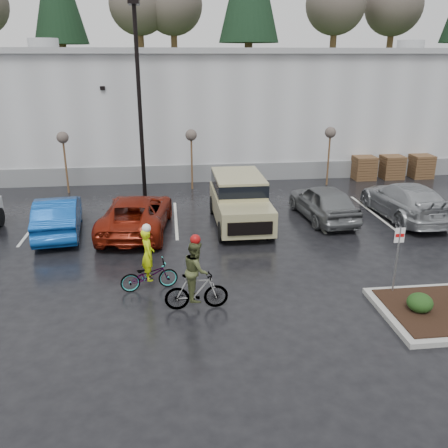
{
  "coord_description": "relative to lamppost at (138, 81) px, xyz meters",
  "views": [
    {
      "loc": [
        -2.7,
        -11.81,
        6.82
      ],
      "look_at": [
        -0.89,
        3.55,
        1.3
      ],
      "focal_mm": 38.0,
      "sensor_mm": 36.0,
      "label": 1
    }
  ],
  "objects": [
    {
      "name": "ground",
      "position": [
        4.0,
        -12.0,
        -5.69
      ],
      "size": [
        120.0,
        120.0,
        0.0
      ],
      "primitive_type": "plane",
      "color": "black",
      "rests_on": "ground"
    },
    {
      "name": "warehouse",
      "position": [
        4.0,
        9.99,
        -2.04
      ],
      "size": [
        60.5,
        15.5,
        7.2
      ],
      "color": "silver",
      "rests_on": "ground"
    },
    {
      "name": "wooded_ridge",
      "position": [
        4.0,
        33.0,
        -2.69
      ],
      "size": [
        80.0,
        25.0,
        6.0
      ],
      "primitive_type": "cube",
      "color": "#213716",
      "rests_on": "ground"
    },
    {
      "name": "lamppost",
      "position": [
        0.0,
        0.0,
        0.0
      ],
      "size": [
        0.5,
        1.0,
        9.22
      ],
      "color": "black",
      "rests_on": "ground"
    },
    {
      "name": "sapling_west",
      "position": [
        -4.0,
        1.0,
        -2.96
      ],
      "size": [
        0.6,
        0.6,
        3.2
      ],
      "color": "#533721",
      "rests_on": "ground"
    },
    {
      "name": "sapling_mid",
      "position": [
        2.5,
        1.0,
        -2.96
      ],
      "size": [
        0.6,
        0.6,
        3.2
      ],
      "color": "#533721",
      "rests_on": "ground"
    },
    {
      "name": "sapling_east",
      "position": [
        10.0,
        1.0,
        -2.96
      ],
      "size": [
        0.6,
        0.6,
        3.2
      ],
      "color": "#533721",
      "rests_on": "ground"
    },
    {
      "name": "pallet_stack_a",
      "position": [
        12.5,
        2.0,
        -5.01
      ],
      "size": [
        1.2,
        1.2,
        1.35
      ],
      "primitive_type": "cube",
      "color": "#533721",
      "rests_on": "ground"
    },
    {
      "name": "pallet_stack_b",
      "position": [
        14.2,
        2.0,
        -5.01
      ],
      "size": [
        1.2,
        1.2,
        1.35
      ],
      "primitive_type": "cube",
      "color": "#533721",
      "rests_on": "ground"
    },
    {
      "name": "pallet_stack_c",
      "position": [
        16.0,
        2.0,
        -5.01
      ],
      "size": [
        1.2,
        1.2,
        1.35
      ],
      "primitive_type": "cube",
      "color": "#533721",
      "rests_on": "ground"
    },
    {
      "name": "shrub_a",
      "position": [
        8.0,
        -13.0,
        -5.27
      ],
      "size": [
        0.7,
        0.7,
        0.52
      ],
      "primitive_type": "ellipsoid",
      "color": "#153412",
      "rests_on": "curb_island"
    },
    {
      "name": "fire_lane_sign",
      "position": [
        7.8,
        -11.8,
        -4.28
      ],
      "size": [
        0.3,
        0.05,
        2.2
      ],
      "color": "gray",
      "rests_on": "ground"
    },
    {
      "name": "car_blue",
      "position": [
        -3.2,
        -5.17,
        -4.92
      ],
      "size": [
        2.19,
        4.81,
        1.53
      ],
      "primitive_type": "imported",
      "rotation": [
        0.0,
        0.0,
        3.27
      ],
      "color": "#0D4197",
      "rests_on": "ground"
    },
    {
      "name": "car_red",
      "position": [
        -0.1,
        -5.27,
        -4.93
      ],
      "size": [
        3.07,
        5.65,
        1.5
      ],
      "primitive_type": "imported",
      "rotation": [
        0.0,
        0.0,
        3.03
      ],
      "color": "maroon",
      "rests_on": "ground"
    },
    {
      "name": "suv_tan",
      "position": [
        4.2,
        -5.01,
        -4.66
      ],
      "size": [
        2.2,
        5.1,
        2.06
      ],
      "primitive_type": null,
      "color": "tan",
      "rests_on": "ground"
    },
    {
      "name": "car_grey",
      "position": [
        7.93,
        -4.64,
        -4.91
      ],
      "size": [
        2.26,
        4.72,
        1.55
      ],
      "primitive_type": "imported",
      "rotation": [
        0.0,
        0.0,
        3.24
      ],
      "color": "slate",
      "rests_on": "ground"
    },
    {
      "name": "car_far_silver",
      "position": [
        11.57,
        -4.88,
        -4.9
      ],
      "size": [
        2.37,
        5.49,
        1.58
      ],
      "primitive_type": "imported",
      "rotation": [
        0.0,
        0.0,
        3.17
      ],
      "color": "#A4A8AC",
      "rests_on": "ground"
    },
    {
      "name": "cyclist_hivis",
      "position": [
        0.56,
        -10.5,
        -5.02
      ],
      "size": [
        1.85,
        0.94,
        2.14
      ],
      "rotation": [
        0.0,
        0.0,
        1.76
      ],
      "color": "#3F3F44",
      "rests_on": "ground"
    },
    {
      "name": "cyclist_olive",
      "position": [
        1.93,
        -11.87,
        -4.86
      ],
      "size": [
        1.75,
        0.84,
        2.26
      ],
      "rotation": [
        0.0,
        0.0,
        1.59
      ],
      "color": "#3F3F44",
      "rests_on": "ground"
    }
  ]
}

